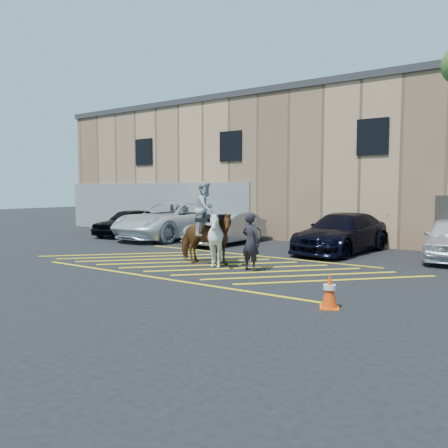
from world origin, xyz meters
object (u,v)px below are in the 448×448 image
Objects in this scene: car_black_suv at (129,222)px; handler at (251,242)px; saddled_white at (216,238)px; car_silver_sedan at (226,228)px; car_white_pickup at (172,220)px; traffic_cone at (330,291)px; car_blue_suv at (342,233)px; mounted_bay at (205,231)px.

handler is at bearing -28.24° from car_black_suv.
car_black_suv is 2.27× the size of saddled_white.
car_white_pickup is at bearing 176.17° from car_silver_sedan.
traffic_cone is (7.56, -7.54, -0.35)m from car_silver_sedan.
car_white_pickup is 8.64m from car_blue_suv.
saddled_white is (-2.25, -5.27, 0.14)m from car_blue_suv.
car_black_suv is 0.65× the size of car_white_pickup.
saddled_white is (2.83, -4.83, 0.18)m from car_silver_sedan.
mounted_bay is (2.36, -4.76, 0.37)m from car_silver_sedan.
car_silver_sedan is at bearing -3.60° from car_black_suv.
traffic_cone is (11.12, -8.00, -0.53)m from car_white_pickup.
saddled_white is 2.52× the size of traffic_cone.
saddled_white reaches higher than car_silver_sedan.
car_white_pickup reaches higher than handler.
car_blue_suv is 5.39m from handler.
car_blue_suv is at bearing 66.92° from saddled_white.
car_silver_sedan is at bearing 116.40° from mounted_bay.
car_white_pickup is 8.30m from saddled_white.
mounted_bay is (-2.72, -5.20, 0.33)m from car_blue_suv.
saddled_white is (0.47, -0.07, -0.19)m from mounted_bay.
car_black_suv reaches higher than car_silver_sedan.
car_white_pickup reaches higher than car_silver_sedan.
car_white_pickup is at bearing 144.25° from traffic_cone.
car_blue_suv is at bearing -90.43° from handler.
car_blue_suv is (11.30, 0.32, 0.04)m from car_black_suv.
traffic_cone is at bearing -35.02° from car_white_pickup.
handler is (7.68, -5.33, -0.03)m from car_white_pickup.
mounted_bay is at bearing -109.72° from car_blue_suv.
car_black_suv is 0.97× the size of car_silver_sedan.
saddled_white reaches higher than car_blue_suv.
car_black_suv is at bearing -171.90° from car_white_pickup.
car_blue_suv reaches higher than car_silver_sedan.
car_white_pickup is 3.51× the size of saddled_white.
traffic_cone is (4.73, -2.71, -0.53)m from saddled_white.
mounted_bay reaches higher than car_black_suv.
handler is at bearing -92.39° from car_blue_suv.
car_blue_suv is (8.64, -0.02, -0.14)m from car_white_pickup.
handler is 0.65× the size of mounted_bay.
handler is (-0.96, -5.31, 0.11)m from car_blue_suv.
car_black_suv is 2.41× the size of handler.
car_black_suv is at bearing -170.50° from car_blue_suv.
handler is 2.39× the size of traffic_cone.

